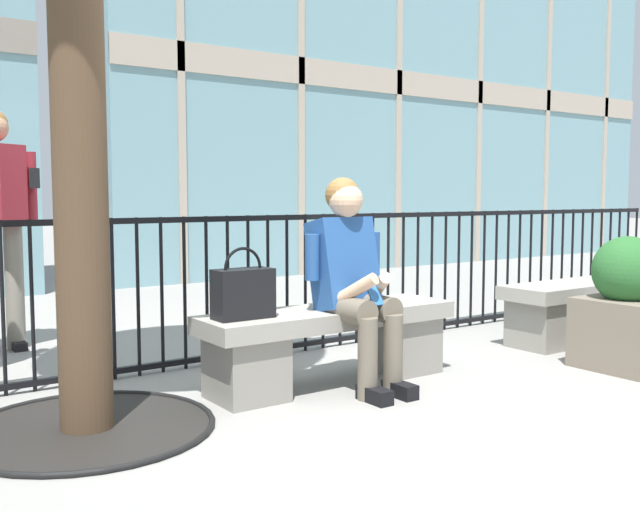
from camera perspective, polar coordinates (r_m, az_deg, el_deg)
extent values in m
plane|color=gray|center=(4.26, 0.79, -10.20)|extent=(60.00, 60.00, 0.00)
cube|color=gray|center=(4.17, 0.79, -4.89)|extent=(1.60, 0.44, 0.10)
cube|color=gray|center=(3.92, -5.94, -8.90)|extent=(0.36, 0.37, 0.35)
cube|color=gray|center=(4.56, 6.54, -6.96)|extent=(0.36, 0.37, 0.35)
cylinder|color=#6B6051|center=(4.01, 2.06, -4.29)|extent=(0.15, 0.40, 0.15)
cylinder|color=#6B6051|center=(3.90, 3.84, -8.22)|extent=(0.11, 0.11, 0.45)
cube|color=black|center=(3.90, 4.39, -11.03)|extent=(0.09, 0.22, 0.08)
cylinder|color=#6B6051|center=(4.12, 4.06, -4.05)|extent=(0.15, 0.40, 0.15)
cylinder|color=#6B6051|center=(4.01, 5.86, -7.86)|extent=(0.11, 0.11, 0.45)
cube|color=black|center=(4.01, 6.41, -10.59)|extent=(0.09, 0.22, 0.08)
cube|color=#234C8C|center=(4.14, 1.89, -0.64)|extent=(0.36, 0.30, 0.55)
cylinder|color=#234C8C|center=(4.01, -0.62, -0.10)|extent=(0.08, 0.08, 0.26)
cylinder|color=#DBAD89|center=(3.93, 2.88, -2.70)|extent=(0.16, 0.28, 0.20)
cylinder|color=#234C8C|center=(4.27, 4.25, 0.19)|extent=(0.08, 0.08, 0.26)
cylinder|color=#DBAD89|center=(4.03, 4.68, -2.52)|extent=(0.16, 0.28, 0.20)
cube|color=#2D6BB7|center=(3.94, 4.34, -2.99)|extent=(0.07, 0.10, 0.13)
sphere|color=#DBAD89|center=(4.10, 2.07, 4.48)|extent=(0.20, 0.20, 0.20)
sphere|color=olive|center=(4.13, 1.82, 4.90)|extent=(0.20, 0.20, 0.20)
cube|color=black|center=(3.83, -6.18, -3.02)|extent=(0.32, 0.15, 0.27)
torus|color=black|center=(3.81, -6.20, -0.96)|extent=(0.22, 0.02, 0.22)
cylinder|color=gray|center=(5.58, -23.27, -2.28)|extent=(0.13, 0.13, 0.90)
cube|color=black|center=(5.61, -23.04, -6.59)|extent=(0.09, 0.22, 0.06)
cylinder|color=maroon|center=(5.57, -22.15, 5.06)|extent=(0.08, 0.08, 0.52)
cube|color=black|center=(5.48, -21.89, 5.81)|extent=(0.07, 0.01, 0.14)
cylinder|color=black|center=(4.28, -24.07, -3.88)|extent=(0.02, 0.02, 0.98)
cylinder|color=black|center=(4.31, -22.06, -3.75)|extent=(0.02, 0.02, 0.98)
cylinder|color=black|center=(4.35, -20.08, -3.62)|extent=(0.02, 0.02, 0.98)
cylinder|color=black|center=(4.39, -18.14, -3.49)|extent=(0.02, 0.02, 0.98)
cylinder|color=black|center=(4.44, -16.23, -3.35)|extent=(0.02, 0.02, 0.98)
cylinder|color=black|center=(4.49, -14.37, -3.22)|extent=(0.02, 0.02, 0.98)
cylinder|color=black|center=(4.54, -12.55, -3.08)|extent=(0.02, 0.02, 0.98)
cylinder|color=black|center=(4.61, -10.78, -2.95)|extent=(0.02, 0.02, 0.98)
cylinder|color=black|center=(4.67, -9.06, -2.81)|extent=(0.02, 0.02, 0.98)
cylinder|color=black|center=(4.74, -7.38, -2.68)|extent=(0.02, 0.02, 0.98)
cylinder|color=black|center=(4.81, -5.76, -2.55)|extent=(0.02, 0.02, 0.98)
cylinder|color=black|center=(4.89, -4.18, -2.42)|extent=(0.02, 0.02, 0.98)
cylinder|color=black|center=(4.97, -2.66, -2.30)|extent=(0.02, 0.02, 0.98)
cylinder|color=black|center=(5.05, -1.18, -2.17)|extent=(0.02, 0.02, 0.98)
cylinder|color=black|center=(5.14, 0.24, -2.05)|extent=(0.02, 0.02, 0.98)
cylinder|color=black|center=(5.23, 1.62, -1.93)|extent=(0.02, 0.02, 0.98)
cylinder|color=black|center=(5.32, 2.95, -1.82)|extent=(0.02, 0.02, 0.98)
cylinder|color=black|center=(5.42, 4.24, -1.71)|extent=(0.02, 0.02, 0.98)
cylinder|color=black|center=(5.51, 5.47, -1.60)|extent=(0.02, 0.02, 0.98)
cylinder|color=black|center=(5.62, 6.67, -1.49)|extent=(0.02, 0.02, 0.98)
cylinder|color=black|center=(5.72, 7.82, -1.39)|extent=(0.02, 0.02, 0.98)
cylinder|color=black|center=(5.82, 8.93, -1.29)|extent=(0.02, 0.02, 0.98)
cylinder|color=black|center=(5.93, 10.00, -1.19)|extent=(0.02, 0.02, 0.98)
cylinder|color=black|center=(6.04, 11.03, -1.10)|extent=(0.02, 0.02, 0.98)
cylinder|color=black|center=(6.15, 12.03, -1.01)|extent=(0.02, 0.02, 0.98)
cylinder|color=black|center=(6.27, 12.99, -0.92)|extent=(0.02, 0.02, 0.98)
cylinder|color=black|center=(6.38, 13.91, -0.84)|extent=(0.02, 0.02, 0.98)
cylinder|color=black|center=(6.50, 14.80, -0.76)|extent=(0.02, 0.02, 0.98)
cylinder|color=black|center=(6.61, 15.67, -0.68)|extent=(0.02, 0.02, 0.98)
cylinder|color=black|center=(6.73, 16.49, -0.60)|extent=(0.02, 0.02, 0.98)
cylinder|color=black|center=(6.86, 17.30, -0.53)|extent=(0.02, 0.02, 0.98)
cylinder|color=black|center=(6.98, 18.07, -0.46)|extent=(0.02, 0.02, 0.98)
cylinder|color=black|center=(7.10, 18.81, -0.39)|extent=(0.02, 0.02, 0.98)
cylinder|color=black|center=(7.23, 19.54, -0.32)|extent=(0.02, 0.02, 0.98)
cylinder|color=black|center=(7.35, 20.23, -0.26)|extent=(0.02, 0.02, 0.98)
cylinder|color=black|center=(7.48, 20.90, -0.19)|extent=(0.02, 0.02, 0.98)
cylinder|color=black|center=(7.61, 21.55, -0.13)|extent=(0.02, 0.02, 0.98)
cylinder|color=black|center=(7.73, 22.18, -0.07)|extent=(0.02, 0.02, 0.98)
cylinder|color=black|center=(7.86, 22.79, -0.02)|extent=(0.02, 0.02, 0.98)
cylinder|color=black|center=(7.99, 23.38, 0.04)|extent=(0.02, 0.02, 0.98)
cylinder|color=black|center=(8.13, 23.95, 0.09)|extent=(0.02, 0.02, 0.98)
cube|color=black|center=(4.92, -4.93, -7.54)|extent=(9.08, 0.04, 0.04)
cube|color=black|center=(4.81, -5.01, 3.05)|extent=(9.08, 0.04, 0.04)
cylinder|color=black|center=(3.64, -18.13, -12.99)|extent=(1.17, 1.17, 0.01)
torus|color=black|center=(3.64, -18.13, -12.90)|extent=(1.20, 1.20, 0.03)
cylinder|color=#4C3826|center=(3.52, -18.89, 14.30)|extent=(0.25, 0.25, 3.40)
cube|color=gray|center=(5.85, 20.66, -2.38)|extent=(1.60, 0.44, 0.10)
cube|color=gray|center=(5.44, 17.24, -5.22)|extent=(0.36, 0.37, 0.35)
cube|color=gray|center=(6.35, 23.45, -3.97)|extent=(0.36, 0.37, 0.35)
cube|color=#726656|center=(4.99, 23.25, -5.71)|extent=(0.51, 0.51, 0.45)
ellipsoid|color=#28602B|center=(4.93, 23.41, -1.08)|extent=(0.44, 0.44, 0.44)
cube|color=#AD9E8C|center=(13.95, 17.98, 18.73)|extent=(0.10, 0.04, 9.00)
cube|color=#AD9E8C|center=(15.35, 22.14, 17.31)|extent=(0.10, 0.04, 9.00)
cube|color=#AD9E8C|center=(11.66, 9.68, 13.17)|extent=(10.59, 0.04, 0.36)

